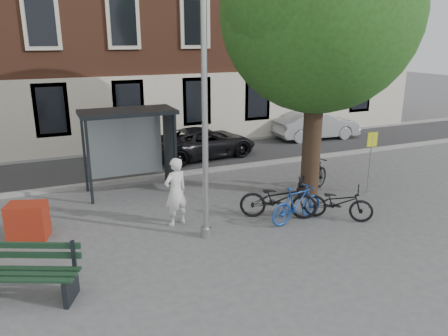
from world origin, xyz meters
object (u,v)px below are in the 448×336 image
bike_c (338,202)px  car_dark (204,142)px  bike_a (278,199)px  lamppost (205,126)px  painter (176,192)px  bike_d (313,176)px  car_silver (317,125)px  bus_shelter (140,131)px  red_stand (28,221)px  bike_b (297,204)px  notice_sign (371,149)px  bench (26,275)px

bike_c → car_dark: car_dark is taller
bike_a → car_dark: car_dark is taller
lamppost → painter: 2.17m
bike_d → car_silver: bearing=-62.2°
bus_shelter → red_stand: (-3.41, -2.48, -1.47)m
bike_b → notice_sign: size_ratio=0.86×
bus_shelter → bike_b: (3.13, -4.22, -1.41)m
notice_sign → bike_a: bearing=-161.9°
lamppost → bike_c: lamppost is taller
lamppost → bike_d: 5.09m
lamppost → car_silver: size_ratio=1.49×
painter → notice_sign: bearing=160.8°
bike_a → bike_d: 2.45m
bike_a → painter: bearing=104.3°
bike_a → bench: bearing=131.5°
bike_b → bike_c: bearing=-114.4°
bench → red_stand: bearing=113.9°
lamppost → painter: bearing=114.3°
bus_shelter → bench: bearing=-123.3°
notice_sign → lamppost: bearing=-162.3°
lamppost → bike_a: 3.16m
bike_b → notice_sign: 3.54m
bike_a → bike_c: bike_a is taller
car_dark → red_stand: (-6.59, -5.38, -0.16)m
bike_c → red_stand: size_ratio=2.04×
bench → red_stand: bench is taller
bus_shelter → red_stand: 4.46m
bike_d → car_silver: (4.50, 6.29, 0.13)m
bike_b → bench: bearing=88.2°
car_silver → red_stand: car_silver is taller
bus_shelter → car_silver: 10.20m
red_stand → bike_d: bearing=0.5°
painter → bike_a: 2.77m
painter → bike_d: size_ratio=1.00×
bike_d → bus_shelter: bearing=36.9°
painter → bike_c: bearing=142.9°
bike_a → car_silver: 10.06m
bike_d → car_silver: car_silver is taller
lamppost → bus_shelter: size_ratio=2.14×
bike_d → car_silver: size_ratio=0.44×
notice_sign → car_silver: bearing=76.1°
car_dark → car_silver: bearing=-88.5°
bus_shelter → notice_sign: bus_shelter is taller
car_dark → bike_c: bearing=-179.3°
bike_b → bike_d: 2.49m
lamppost → bike_d: size_ratio=3.37×
car_dark → bus_shelter: bearing=124.8°
car_silver → bike_c: bearing=152.5°
bench → bike_c: bench is taller
painter → bike_b: (2.98, -1.11, -0.40)m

